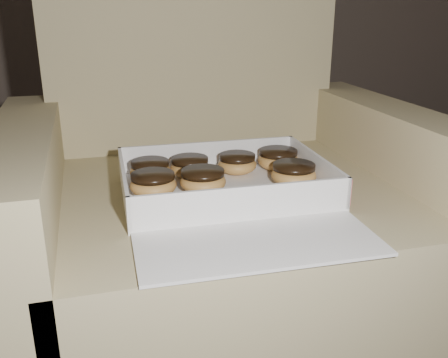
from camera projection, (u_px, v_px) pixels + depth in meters
name	position (u px, v px, depth m)	size (l,w,h in m)	color
armchair	(220.00, 227.00, 1.03)	(0.82, 0.69, 0.85)	tan
bakery_box	(231.00, 194.00, 0.86)	(0.37, 0.43, 0.06)	white
donut_a	(153.00, 184.00, 0.86)	(0.08, 0.08, 0.04)	gold
donut_b	(150.00, 170.00, 0.94)	(0.08, 0.08, 0.04)	gold
donut_c	(190.00, 166.00, 0.96)	(0.08, 0.08, 0.04)	gold
donut_d	(294.00, 174.00, 0.91)	(0.08, 0.08, 0.04)	gold
donut_e	(237.00, 163.00, 0.98)	(0.08, 0.08, 0.04)	gold
donut_f	(278.00, 159.00, 1.00)	(0.08, 0.08, 0.04)	gold
donut_g	(203.00, 180.00, 0.88)	(0.08, 0.08, 0.04)	gold
crumb_a	(272.00, 200.00, 0.85)	(0.01, 0.01, 0.00)	black
crumb_b	(291.00, 191.00, 0.88)	(0.01, 0.01, 0.00)	black
crumb_c	(300.00, 205.00, 0.83)	(0.01, 0.01, 0.00)	black
crumb_d	(220.00, 199.00, 0.85)	(0.01, 0.01, 0.00)	black
crumb_e	(143.00, 204.00, 0.83)	(0.01, 0.01, 0.00)	black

